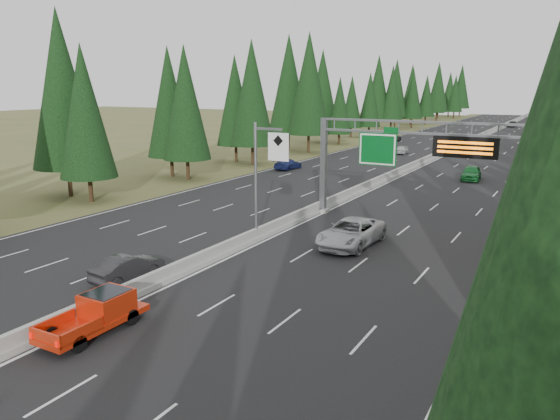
% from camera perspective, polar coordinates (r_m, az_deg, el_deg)
% --- Properties ---
extents(road, '(32.00, 260.00, 0.08)m').
position_cam_1_polar(road, '(88.17, 16.74, 5.57)').
color(road, black).
rests_on(road, ground).
extents(shoulder_left, '(3.60, 260.00, 0.06)m').
position_cam_1_polar(shoulder_left, '(93.62, 6.01, 6.43)').
color(shoulder_left, '#4A5326').
rests_on(shoulder_left, ground).
extents(median_barrier, '(0.70, 260.00, 0.85)m').
position_cam_1_polar(median_barrier, '(88.13, 16.75, 5.81)').
color(median_barrier, gray).
rests_on(median_barrier, road).
extents(sign_gantry, '(16.75, 0.98, 7.80)m').
position_cam_1_polar(sign_gantry, '(41.91, 15.27, 5.37)').
color(sign_gantry, slate).
rests_on(sign_gantry, road).
extents(hov_sign_pole, '(2.80, 0.50, 8.00)m').
position_cam_1_polar(hov_sign_pole, '(36.01, -1.79, 3.78)').
color(hov_sign_pole, slate).
rests_on(hov_sign_pole, road).
extents(tree_row_left, '(11.77, 242.60, 18.76)m').
position_cam_1_polar(tree_row_left, '(85.60, 0.68, 12.19)').
color(tree_row_left, black).
rests_on(tree_row_left, ground).
extents(silver_minivan, '(3.15, 6.37, 1.74)m').
position_cam_1_polar(silver_minivan, '(36.27, 7.43, -2.36)').
color(silver_minivan, '#B5B5BA').
rests_on(silver_minivan, road).
extents(red_pickup, '(1.77, 4.96, 1.62)m').
position_cam_1_polar(red_pickup, '(25.05, -18.26, -9.93)').
color(red_pickup, black).
rests_on(red_pickup, road).
extents(car_ahead_green, '(2.39, 4.99, 1.64)m').
position_cam_1_polar(car_ahead_green, '(64.69, 19.37, 3.69)').
color(car_ahead_green, '#166427').
rests_on(car_ahead_green, road).
extents(car_ahead_dkred, '(1.55, 4.31, 1.42)m').
position_cam_1_polar(car_ahead_dkred, '(75.39, 25.72, 4.26)').
color(car_ahead_dkred, '#5C0D18').
rests_on(car_ahead_dkred, road).
extents(car_ahead_dkgrey, '(2.32, 5.47, 1.57)m').
position_cam_1_polar(car_ahead_dkgrey, '(73.39, 25.39, 4.15)').
color(car_ahead_dkgrey, black).
rests_on(car_ahead_dkgrey, road).
extents(car_ahead_white, '(2.44, 5.29, 1.47)m').
position_cam_1_polar(car_ahead_white, '(97.69, 20.98, 6.38)').
color(car_ahead_white, silver).
rests_on(car_ahead_white, road).
extents(car_ahead_far, '(2.22, 4.78, 1.58)m').
position_cam_1_polar(car_ahead_far, '(153.28, 23.11, 8.28)').
color(car_ahead_far, black).
rests_on(car_ahead_far, road).
extents(car_onc_near, '(1.90, 4.34, 1.39)m').
position_cam_1_polar(car_onc_near, '(30.84, -15.61, -5.83)').
color(car_onc_near, '#232325').
rests_on(car_onc_near, road).
extents(car_onc_blue, '(2.13, 4.68, 1.33)m').
position_cam_1_polar(car_onc_blue, '(69.06, 0.83, 4.82)').
color(car_onc_blue, navy).
rests_on(car_onc_blue, road).
extents(car_onc_white, '(1.90, 3.94, 1.30)m').
position_cam_1_polar(car_onc_white, '(87.09, 12.63, 6.17)').
color(car_onc_white, silver).
rests_on(car_onc_white, road).
extents(car_onc_far, '(3.08, 5.90, 1.59)m').
position_cam_1_polar(car_onc_far, '(104.97, 11.46, 7.40)').
color(car_onc_far, black).
rests_on(car_onc_far, road).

